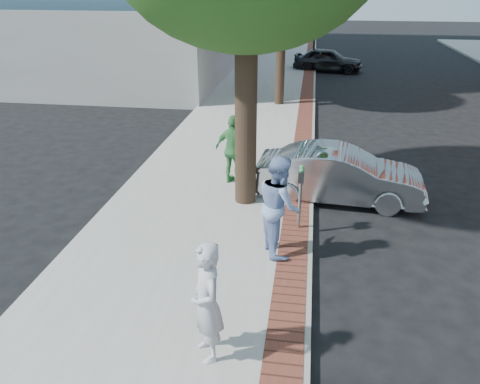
% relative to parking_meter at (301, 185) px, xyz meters
% --- Properties ---
extents(ground, '(120.00, 120.00, 0.00)m').
position_rel_parking_meter_xyz_m(ground, '(-0.77, -0.65, -1.21)').
color(ground, black).
rests_on(ground, ground).
extents(sidewalk, '(5.00, 60.00, 0.15)m').
position_rel_parking_meter_xyz_m(sidewalk, '(-2.27, 7.35, -1.13)').
color(sidewalk, '#9E9991').
rests_on(sidewalk, ground).
extents(brick_strip, '(0.60, 60.00, 0.01)m').
position_rel_parking_meter_xyz_m(brick_strip, '(-0.07, 7.35, -1.05)').
color(brick_strip, brown).
rests_on(brick_strip, sidewalk).
extents(curb, '(0.10, 60.00, 0.15)m').
position_rel_parking_meter_xyz_m(curb, '(0.28, 7.35, -1.13)').
color(curb, gray).
rests_on(curb, ground).
extents(office_base, '(18.20, 22.20, 4.00)m').
position_rel_parking_meter_xyz_m(office_base, '(-13.77, 21.35, 0.79)').
color(office_base, gray).
rests_on(office_base, ground).
extents(signal_near, '(0.70, 0.15, 3.80)m').
position_rel_parking_meter_xyz_m(signal_near, '(0.13, 21.35, 1.05)').
color(signal_near, black).
rests_on(signal_near, ground).
extents(parking_meter, '(0.12, 0.32, 1.47)m').
position_rel_parking_meter_xyz_m(parking_meter, '(0.00, 0.00, 0.00)').
color(parking_meter, gray).
rests_on(parking_meter, sidewalk).
extents(person_gray, '(0.73, 0.82, 1.88)m').
position_rel_parking_meter_xyz_m(person_gray, '(-1.18, -4.10, -0.11)').
color(person_gray, '#BBBBC0').
rests_on(person_gray, sidewalk).
extents(person_officer, '(1.07, 1.20, 2.06)m').
position_rel_parking_meter_xyz_m(person_officer, '(-0.39, -1.01, -0.03)').
color(person_officer, '#839BCB').
rests_on(person_officer, sidewalk).
extents(person_green, '(1.20, 0.81, 1.88)m').
position_rel_parking_meter_xyz_m(person_green, '(-1.83, 2.30, -0.11)').
color(person_green, '#479C53').
rests_on(person_green, sidewalk).
extents(sedan_silver, '(4.29, 1.77, 1.38)m').
position_rel_parking_meter_xyz_m(sedan_silver, '(0.95, 1.94, -0.51)').
color(sedan_silver, '#A4A7AB').
rests_on(sedan_silver, ground).
extents(bg_car, '(4.31, 2.19, 1.41)m').
position_rel_parking_meter_xyz_m(bg_car, '(1.03, 20.42, -0.50)').
color(bg_car, black).
rests_on(bg_car, ground).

